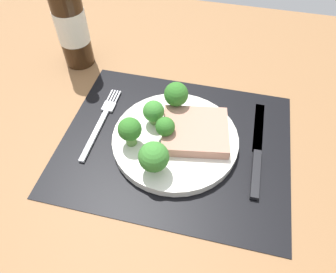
% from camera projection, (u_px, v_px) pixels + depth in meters
% --- Properties ---
extents(ground_plane, '(1.40, 1.10, 0.03)m').
position_uv_depth(ground_plane, '(175.00, 148.00, 0.61)').
color(ground_plane, brown).
extents(placemat, '(0.43, 0.35, 0.00)m').
position_uv_depth(placemat, '(175.00, 142.00, 0.59)').
color(placemat, black).
rests_on(placemat, ground_plane).
extents(plate, '(0.24, 0.24, 0.02)m').
position_uv_depth(plate, '(175.00, 139.00, 0.59)').
color(plate, silver).
rests_on(plate, placemat).
extents(steak, '(0.14, 0.13, 0.02)m').
position_uv_depth(steak, '(195.00, 131.00, 0.58)').
color(steak, tan).
rests_on(steak, plate).
extents(broccoli_near_steak, '(0.04, 0.04, 0.06)m').
position_uv_depth(broccoli_near_steak, '(130.00, 130.00, 0.54)').
color(broccoli_near_steak, '#5B8942').
rests_on(broccoli_near_steak, plate).
extents(broccoli_center, '(0.05, 0.05, 0.06)m').
position_uv_depth(broccoli_center, '(176.00, 95.00, 0.60)').
color(broccoli_center, '#5B8942').
rests_on(broccoli_center, plate).
extents(broccoli_near_fork, '(0.04, 0.04, 0.05)m').
position_uv_depth(broccoli_near_fork, '(165.00, 127.00, 0.56)').
color(broccoli_near_fork, '#6B994C').
rests_on(broccoli_near_fork, plate).
extents(broccoli_front_edge, '(0.05, 0.05, 0.06)m').
position_uv_depth(broccoli_front_edge, '(154.00, 157.00, 0.51)').
color(broccoli_front_edge, '#5B8942').
rests_on(broccoli_front_edge, plate).
extents(broccoli_back_left, '(0.04, 0.04, 0.05)m').
position_uv_depth(broccoli_back_left, '(154.00, 112.00, 0.58)').
color(broccoli_back_left, '#6B994C').
rests_on(broccoli_back_left, plate).
extents(fork, '(0.02, 0.19, 0.01)m').
position_uv_depth(fork, '(101.00, 122.00, 0.62)').
color(fork, silver).
rests_on(fork, placemat).
extents(knife, '(0.02, 0.23, 0.01)m').
position_uv_depth(knife, '(257.00, 154.00, 0.57)').
color(knife, black).
rests_on(knife, placemat).
extents(wine_bottle, '(0.07, 0.07, 0.31)m').
position_uv_depth(wine_bottle, '(70.00, 19.00, 0.67)').
color(wine_bottle, '#331E0F').
rests_on(wine_bottle, ground_plane).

